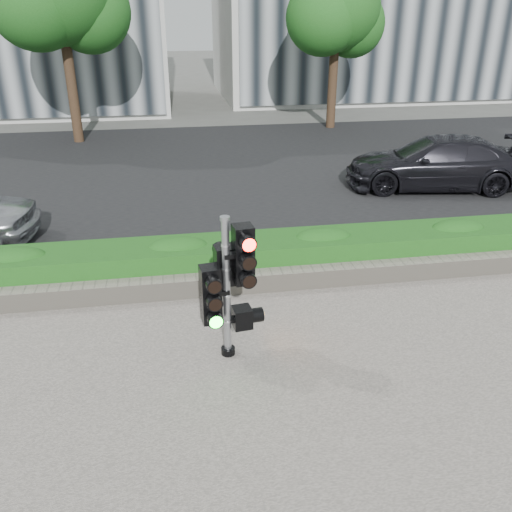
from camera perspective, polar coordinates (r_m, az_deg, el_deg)
The scene contains 9 objects.
ground at distance 8.03m, azimuth 1.46°, elevation -10.15°, with size 120.00×120.00×0.00m, color #51514C.
sidewalk at distance 6.18m, azimuth 6.15°, elevation -23.18°, with size 16.00×11.00×0.03m, color #9E9389.
road at distance 17.13m, azimuth -4.86°, elevation 9.16°, with size 60.00×13.00×0.02m, color black.
curb at distance 10.70m, azimuth -1.68°, elevation -0.31°, with size 60.00×0.25×0.12m, color gray.
stone_wall at distance 9.53m, azimuth -0.66°, elevation -2.69°, with size 12.00×0.32×0.34m, color gray.
hedge at distance 10.03m, azimuth -1.23°, elevation -0.14°, with size 12.00×1.00×0.68m, color #358C2B.
tree_right at distance 23.02m, azimuth 8.41°, elevation 24.25°, with size 4.10×3.58×6.53m.
traffic_signal at distance 7.39m, azimuth -2.97°, elevation -2.60°, with size 0.75×0.59×2.11m.
car_dark at distance 15.79m, azimuth 18.37°, elevation 9.31°, with size 1.95×4.81×1.40m, color black.
Camera 1 is at (-1.27, -6.46, 4.59)m, focal length 38.00 mm.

